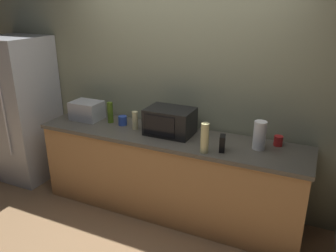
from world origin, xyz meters
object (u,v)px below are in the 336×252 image
Objects in this scene: toaster_oven at (87,110)px; mug_red at (278,141)px; refrigerator at (21,110)px; bottle_hand_soap at (135,120)px; microwave at (170,121)px; cordless_phone at (222,143)px; paper_towel_roll at (260,135)px; mug_blue at (123,121)px; bottle_vinegar at (205,138)px; bottle_olive_oil at (110,113)px.

toaster_oven reaches higher than mug_red.
toaster_oven is at bearing 3.49° from refrigerator.
refrigerator reaches higher than toaster_oven.
refrigerator is 9.19× the size of bottle_hand_soap.
microwave is 0.40m from bottle_hand_soap.
refrigerator is 12.00× the size of cordless_phone.
mug_blue is (-1.49, 0.01, -0.08)m from paper_towel_roll.
microwave reaches higher than bottle_hand_soap.
microwave is (2.05, 0.05, 0.13)m from refrigerator.
microwave is at bearing 1.34° from refrigerator.
mug_red is at bearing 25.20° from cordless_phone.
toaster_oven is 0.67m from bottle_hand_soap.
bottle_hand_soap is 1.47m from mug_red.
bottle_vinegar reaches higher than paper_towel_roll.
refrigerator reaches higher than paper_towel_roll.
bottle_hand_soap is (1.66, 0.01, 0.10)m from refrigerator.
bottle_olive_oil is 0.36m from bottle_hand_soap.
bottle_olive_oil is 1.26m from bottle_vinegar.
refrigerator is 6.67× the size of paper_towel_roll.
bottle_hand_soap is 2.04× the size of mug_red.
microwave reaches higher than toaster_oven.
cordless_phone is (0.61, -0.19, -0.06)m from microwave.
cordless_phone is 1.47× the size of mug_blue.
mug_red is at bearing 7.57° from bottle_hand_soap.
toaster_oven is 3.33× the size of mug_blue.
bottle_olive_oil is (-0.75, 0.03, -0.02)m from microwave.
toaster_oven is at bearing 175.85° from bottle_hand_soap.
cordless_phone is at bearing -16.90° from microwave.
toaster_oven is at bearing -176.09° from mug_red.
mug_red is (0.45, 0.34, -0.03)m from cordless_phone.
mug_blue is at bearing 178.61° from microwave.
bottle_hand_soap is 1.92× the size of mug_blue.
toaster_oven is (0.99, 0.06, 0.10)m from refrigerator.
toaster_oven is at bearing -179.77° from mug_blue.
toaster_oven is 1.56m from bottle_vinegar.
cordless_phone is at bearing -6.77° from toaster_oven.
refrigerator reaches higher than cordless_phone.
cordless_phone is at bearing -8.49° from bottle_hand_soap.
bottle_vinegar is at bearing -10.91° from toaster_oven.
bottle_vinegar reaches higher than mug_blue.
paper_towel_roll is (2.96, 0.05, 0.13)m from refrigerator.
bottle_olive_oil is at bearing 169.80° from bottle_hand_soap.
refrigerator is 1.31m from bottle_olive_oil.
paper_towel_roll reaches higher than bottle_hand_soap.
bottle_vinegar reaches higher than microwave.
mug_red is at bearing 4.98° from mug_blue.
mug_red is (1.65, 0.14, -0.00)m from mug_blue.
mug_red is (1.46, 0.19, -0.05)m from bottle_hand_soap.
refrigerator is 1.00m from toaster_oven.
microwave is 1.08m from mug_red.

